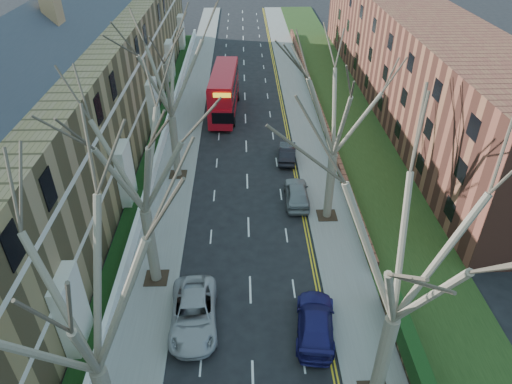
{
  "coord_description": "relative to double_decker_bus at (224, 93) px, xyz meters",
  "views": [
    {
      "loc": [
        -0.26,
        -4.28,
        20.01
      ],
      "look_at": [
        0.52,
        20.82,
        3.08
      ],
      "focal_mm": 32.0,
      "sensor_mm": 36.0,
      "label": 1
    }
  ],
  "objects": [
    {
      "name": "pavement_left",
      "position": [
        -3.84,
        -1.67,
        -2.08
      ],
      "size": [
        3.0,
        102.0,
        0.12
      ],
      "primitive_type": "cube",
      "color": "slate",
      "rests_on": "ground"
    },
    {
      "name": "pavement_right",
      "position": [
        8.16,
        -1.67,
        -2.08
      ],
      "size": [
        3.0,
        102.0,
        0.12
      ],
      "primitive_type": "cube",
      "color": "slate",
      "rests_on": "ground"
    },
    {
      "name": "terrace_left",
      "position": [
        -11.48,
        -9.67,
        3.39
      ],
      "size": [
        9.7,
        78.0,
        13.6
      ],
      "color": "olive",
      "rests_on": "ground"
    },
    {
      "name": "flats_right",
      "position": [
        19.63,
        2.33,
        2.85
      ],
      "size": [
        13.97,
        54.0,
        10.0
      ],
      "color": "brown",
      "rests_on": "ground"
    },
    {
      "name": "front_wall_left",
      "position": [
        -5.49,
        -9.67,
        -1.52
      ],
      "size": [
        0.3,
        78.0,
        1.0
      ],
      "color": "white",
      "rests_on": "ground"
    },
    {
      "name": "grass_verge_right",
      "position": [
        12.66,
        -1.67,
        -1.99
      ],
      "size": [
        6.0,
        102.0,
        0.06
      ],
      "color": "#1D3212",
      "rests_on": "ground"
    },
    {
      "name": "tree_left_mid",
      "position": [
        -3.54,
        -34.67,
        7.42
      ],
      "size": [
        10.5,
        10.5,
        14.71
      ],
      "color": "#716450",
      "rests_on": "ground"
    },
    {
      "name": "tree_left_far",
      "position": [
        -3.54,
        -24.67,
        7.1
      ],
      "size": [
        10.15,
        10.15,
        14.22
      ],
      "color": "#716450",
      "rests_on": "ground"
    },
    {
      "name": "tree_left_dist",
      "position": [
        -3.54,
        -12.67,
        7.42
      ],
      "size": [
        10.5,
        10.5,
        14.71
      ],
      "color": "#716450",
      "rests_on": "ground"
    },
    {
      "name": "tree_right_mid",
      "position": [
        7.86,
        -32.67,
        7.42
      ],
      "size": [
        10.5,
        10.5,
        14.71
      ],
      "color": "#716450",
      "rests_on": "ground"
    },
    {
      "name": "tree_right_far",
      "position": [
        7.86,
        -18.67,
        7.11
      ],
      "size": [
        10.15,
        10.15,
        14.22
      ],
      "color": "#716450",
      "rests_on": "ground"
    },
    {
      "name": "double_decker_bus",
      "position": [
        0.0,
        0.0,
        0.0
      ],
      "size": [
        3.1,
        10.48,
        4.36
      ],
      "rotation": [
        0.0,
        0.0,
        3.08
      ],
      "color": "#B00C18",
      "rests_on": "ground"
    },
    {
      "name": "car_left_far",
      "position": [
        -0.95,
        -28.07,
        -1.39
      ],
      "size": [
        2.74,
        5.51,
        1.5
      ],
      "primitive_type": "imported",
      "rotation": [
        0.0,
        0.0,
        0.05
      ],
      "color": "#A4A4A9",
      "rests_on": "ground"
    },
    {
      "name": "car_right_near",
      "position": [
        5.57,
        -28.83,
        -1.42
      ],
      "size": [
        2.64,
        5.15,
        1.43
      ],
      "primitive_type": "imported",
      "rotation": [
        0.0,
        0.0,
        3.01
      ],
      "color": "navy",
      "rests_on": "ground"
    },
    {
      "name": "car_right_mid",
      "position": [
        5.86,
        -16.64,
        -1.38
      ],
      "size": [
        1.91,
        4.49,
        1.51
      ],
      "primitive_type": "imported",
      "rotation": [
        0.0,
        0.0,
        3.11
      ],
      "color": "gray",
      "rests_on": "ground"
    },
    {
      "name": "car_right_far",
      "position": [
        5.71,
        -10.23,
        -1.48
      ],
      "size": [
        1.82,
        4.14,
        1.32
      ],
      "primitive_type": "imported",
      "rotation": [
        0.0,
        0.0,
        3.03
      ],
      "color": "black",
      "rests_on": "ground"
    }
  ]
}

